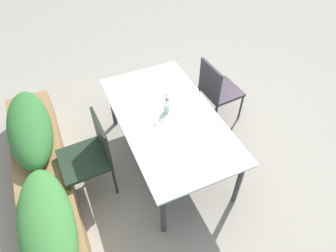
{
  "coord_description": "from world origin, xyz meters",
  "views": [
    {
      "loc": [
        -1.99,
        0.98,
        2.97
      ],
      "look_at": [
        0.09,
        0.05,
        0.57
      ],
      "focal_mm": 31.6,
      "sensor_mm": 36.0,
      "label": 1
    }
  ],
  "objects_px": {
    "dining_table": "(168,120)",
    "chair_near_right": "(217,89)",
    "chair_far_side": "(91,153)",
    "planter_box": "(43,179)",
    "flower_vase": "(167,107)"
  },
  "relations": [
    {
      "from": "chair_far_side",
      "to": "flower_vase",
      "type": "relative_size",
      "value": 3.66
    },
    {
      "from": "planter_box",
      "to": "flower_vase",
      "type": "bearing_deg",
      "value": -88.48
    },
    {
      "from": "dining_table",
      "to": "chair_far_side",
      "type": "xyz_separation_m",
      "value": [
        -0.0,
        0.88,
        -0.12
      ]
    },
    {
      "from": "flower_vase",
      "to": "planter_box",
      "type": "distance_m",
      "value": 1.52
    },
    {
      "from": "dining_table",
      "to": "chair_near_right",
      "type": "height_order",
      "value": "chair_near_right"
    },
    {
      "from": "chair_far_side",
      "to": "chair_near_right",
      "type": "xyz_separation_m",
      "value": [
        0.42,
        -1.77,
        -0.04
      ]
    },
    {
      "from": "chair_near_right",
      "to": "planter_box",
      "type": "relative_size",
      "value": 0.32
    },
    {
      "from": "chair_far_side",
      "to": "chair_near_right",
      "type": "bearing_deg",
      "value": -79.25
    },
    {
      "from": "dining_table",
      "to": "chair_far_side",
      "type": "distance_m",
      "value": 0.89
    },
    {
      "from": "dining_table",
      "to": "chair_near_right",
      "type": "relative_size",
      "value": 2.06
    },
    {
      "from": "planter_box",
      "to": "chair_far_side",
      "type": "bearing_deg",
      "value": -94.56
    },
    {
      "from": "flower_vase",
      "to": "chair_near_right",
      "type": "bearing_deg",
      "value": -69.0
    },
    {
      "from": "chair_near_right",
      "to": "flower_vase",
      "type": "relative_size",
      "value": 3.48
    },
    {
      "from": "dining_table",
      "to": "chair_near_right",
      "type": "distance_m",
      "value": 0.99
    },
    {
      "from": "chair_far_side",
      "to": "flower_vase",
      "type": "bearing_deg",
      "value": -87.28
    }
  ]
}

